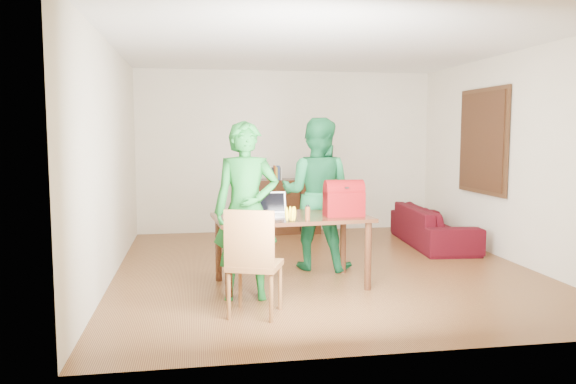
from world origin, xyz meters
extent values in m
cube|color=#431E10|center=(0.00, 0.00, -0.05)|extent=(5.00, 5.50, 0.10)
cube|color=white|center=(0.00, 0.00, 2.75)|extent=(5.00, 5.50, 0.10)
cube|color=beige|center=(0.00, 2.80, 1.35)|extent=(5.00, 0.10, 2.70)
cube|color=beige|center=(0.00, -2.80, 1.35)|extent=(5.00, 0.10, 2.70)
cube|color=beige|center=(-2.55, 0.00, 1.35)|extent=(0.10, 5.50, 2.70)
cube|color=beige|center=(2.55, 0.00, 1.35)|extent=(0.10, 5.50, 2.70)
cube|color=#3F2614|center=(2.46, 0.70, 1.55)|extent=(0.04, 1.28, 1.48)
cube|color=#472815|center=(2.43, 0.70, 1.55)|extent=(0.01, 1.18, 1.36)
cube|color=black|center=(-0.20, 2.51, 0.45)|extent=(1.40, 0.45, 0.90)
cube|color=black|center=(-0.70, 2.51, 0.97)|extent=(0.20, 0.14, 0.14)
cube|color=#AAAAB4|center=(0.25, 2.51, 0.97)|extent=(0.24, 0.22, 0.14)
ellipsoid|color=blue|center=(0.25, 2.51, 1.08)|extent=(0.14, 0.14, 0.07)
cube|color=black|center=(-0.53, -0.72, 0.75)|extent=(1.72, 1.07, 0.04)
cylinder|color=black|center=(-1.23, -1.17, 0.37)|extent=(0.07, 0.07, 0.73)
cylinder|color=black|center=(0.25, -1.04, 0.37)|extent=(0.07, 0.07, 0.73)
cylinder|color=black|center=(-1.30, -0.40, 0.37)|extent=(0.07, 0.07, 0.73)
cylinder|color=black|center=(0.18, -0.27, 0.37)|extent=(0.07, 0.07, 0.73)
cube|color=brown|center=(-1.02, -1.65, 0.46)|extent=(0.58, 0.56, 0.05)
cube|color=brown|center=(-1.09, -1.84, 0.74)|extent=(0.43, 0.19, 0.51)
imported|color=#12551B|center=(-1.05, -1.12, 0.89)|extent=(0.68, 0.48, 1.78)
imported|color=#166433|center=(-0.08, 0.01, 0.92)|extent=(1.11, 1.01, 1.85)
cube|color=white|center=(-0.75, -0.73, 0.78)|extent=(0.37, 0.27, 0.02)
cube|color=black|center=(-0.75, -0.73, 0.91)|extent=(0.36, 0.11, 0.23)
cylinder|color=#602F16|center=(-0.41, -1.05, 0.85)|extent=(0.06, 0.06, 0.16)
cube|color=#670906|center=(0.04, -0.82, 0.92)|extent=(0.42, 0.24, 0.31)
imported|color=#39070A|center=(1.95, 1.14, 0.29)|extent=(0.92, 2.02, 0.57)
camera|label=1|loc=(-1.55, -6.65, 1.66)|focal=35.00mm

